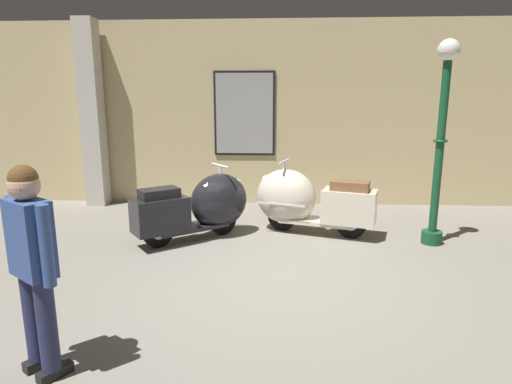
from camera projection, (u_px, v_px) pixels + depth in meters
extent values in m
plane|color=slate|center=(278.00, 281.00, 4.73)|extent=(60.00, 60.00, 0.00)
cube|color=#CCB784|center=(280.00, 115.00, 8.06)|extent=(18.00, 0.20, 3.45)
cube|color=black|center=(244.00, 114.00, 7.98)|extent=(1.16, 0.03, 1.58)
cube|color=#9E9E9E|center=(244.00, 114.00, 7.96)|extent=(1.08, 0.01, 1.50)
cube|color=beige|center=(92.00, 115.00, 7.90)|extent=(0.36, 0.36, 3.45)
cylinder|color=black|center=(223.00, 220.00, 6.35)|extent=(0.40, 0.33, 0.43)
cylinder|color=silver|center=(223.00, 220.00, 6.35)|extent=(0.22, 0.20, 0.19)
cylinder|color=black|center=(158.00, 232.00, 5.79)|extent=(0.40, 0.33, 0.43)
cylinder|color=silver|center=(158.00, 232.00, 5.79)|extent=(0.22, 0.20, 0.19)
cube|color=black|center=(192.00, 227.00, 6.07)|extent=(1.05, 0.93, 0.05)
ellipsoid|color=black|center=(219.00, 201.00, 6.26)|extent=(1.06, 1.00, 0.82)
cube|color=black|center=(160.00, 215.00, 5.76)|extent=(0.85, 0.79, 0.47)
cube|color=black|center=(159.00, 193.00, 5.70)|extent=(0.60, 0.55, 0.13)
sphere|color=silver|center=(236.00, 184.00, 6.38)|extent=(0.16, 0.16, 0.16)
cylinder|color=silver|center=(221.00, 176.00, 6.19)|extent=(0.05, 0.05, 0.30)
cylinder|color=silver|center=(220.00, 166.00, 6.16)|extent=(0.32, 0.40, 0.03)
cube|color=silver|center=(210.00, 201.00, 6.49)|extent=(0.58, 0.45, 0.03)
cylinder|color=black|center=(282.00, 216.00, 6.54)|extent=(0.45, 0.22, 0.45)
cylinder|color=silver|center=(282.00, 216.00, 6.54)|extent=(0.22, 0.16, 0.20)
cylinder|color=black|center=(351.00, 223.00, 6.18)|extent=(0.45, 0.22, 0.45)
cylinder|color=silver|center=(351.00, 223.00, 6.18)|extent=(0.22, 0.16, 0.20)
cube|color=beige|center=(316.00, 221.00, 6.37)|extent=(1.13, 0.70, 0.06)
ellipsoid|color=beige|center=(286.00, 197.00, 6.46)|extent=(1.07, 0.84, 0.85)
cube|color=beige|center=(349.00, 207.00, 6.14)|extent=(0.86, 0.65, 0.49)
cube|color=brown|center=(350.00, 186.00, 6.08)|extent=(0.61, 0.46, 0.13)
sphere|color=silver|center=(267.00, 180.00, 6.52)|extent=(0.17, 0.17, 0.17)
cylinder|color=silver|center=(284.00, 171.00, 6.39)|extent=(0.05, 0.05, 0.31)
cylinder|color=silver|center=(284.00, 161.00, 6.35)|extent=(0.18, 0.48, 0.04)
cube|color=silver|center=(280.00, 204.00, 6.21)|extent=(0.72, 0.24, 0.03)
cylinder|color=#144728|center=(431.00, 237.00, 5.95)|extent=(0.28, 0.28, 0.18)
cylinder|color=#144728|center=(440.00, 149.00, 5.69)|extent=(0.11, 0.11, 2.32)
torus|color=#144728|center=(440.00, 141.00, 5.67)|extent=(0.19, 0.19, 0.04)
sphere|color=white|center=(449.00, 50.00, 5.42)|extent=(0.29, 0.29, 0.29)
cube|color=black|center=(55.00, 372.00, 3.07)|extent=(0.22, 0.26, 0.08)
cylinder|color=#23284C|center=(47.00, 320.00, 2.97)|extent=(0.13, 0.13, 0.77)
cube|color=black|center=(41.00, 362.00, 3.20)|extent=(0.22, 0.26, 0.08)
cylinder|color=#23284C|center=(33.00, 311.00, 3.09)|extent=(0.13, 0.13, 0.77)
cube|color=#334C8C|center=(30.00, 238.00, 2.91)|extent=(0.40, 0.36, 0.55)
cylinder|color=#334C8C|center=(46.00, 246.00, 2.78)|extent=(0.09, 0.09, 0.57)
cylinder|color=#334C8C|center=(16.00, 234.00, 3.04)|extent=(0.09, 0.09, 0.57)
sphere|color=tan|center=(24.00, 186.00, 2.83)|extent=(0.21, 0.21, 0.21)
sphere|color=brown|center=(23.00, 179.00, 2.82)|extent=(0.19, 0.19, 0.19)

